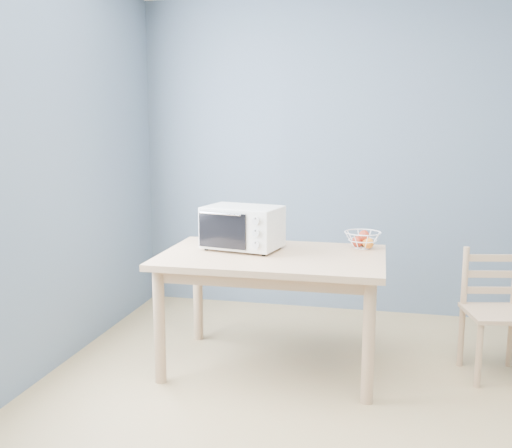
% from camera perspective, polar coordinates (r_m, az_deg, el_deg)
% --- Properties ---
extents(room, '(4.01, 4.51, 2.61)m').
position_cam_1_polar(room, '(2.53, 12.00, 3.96)').
color(room, tan).
rests_on(room, ground).
extents(dining_table, '(1.40, 0.90, 0.75)m').
position_cam_1_polar(dining_table, '(3.62, 1.61, -4.60)').
color(dining_table, tan).
rests_on(dining_table, ground).
extents(toaster_oven, '(0.54, 0.42, 0.28)m').
position_cam_1_polar(toaster_oven, '(3.72, -1.63, -0.27)').
color(toaster_oven, silver).
rests_on(toaster_oven, dining_table).
extents(fruit_basket, '(0.31, 0.31, 0.12)m').
position_cam_1_polar(fruit_basket, '(3.83, 10.65, -1.50)').
color(fruit_basket, white).
rests_on(fruit_basket, dining_table).
extents(dining_chair, '(0.43, 0.43, 0.79)m').
position_cam_1_polar(dining_chair, '(3.89, 22.80, -8.32)').
color(dining_chair, tan).
rests_on(dining_chair, ground).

